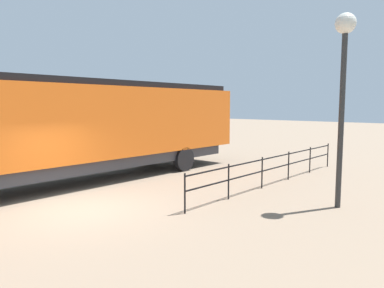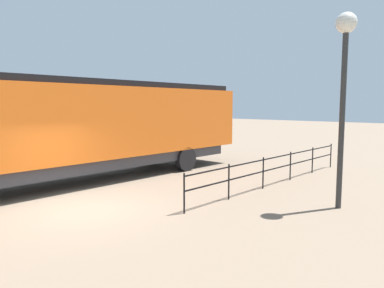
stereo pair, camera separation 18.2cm
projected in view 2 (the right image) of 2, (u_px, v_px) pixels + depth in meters
ground_plane at (81, 209)px, 10.58m from camera, size 120.00×120.00×0.00m
locomotive at (60, 126)px, 13.45m from camera, size 2.98×18.81×3.99m
lamp_post at (345, 62)px, 10.27m from camera, size 0.58×0.58×5.62m
platform_fence at (278, 165)px, 13.87m from camera, size 0.05×10.41×1.15m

